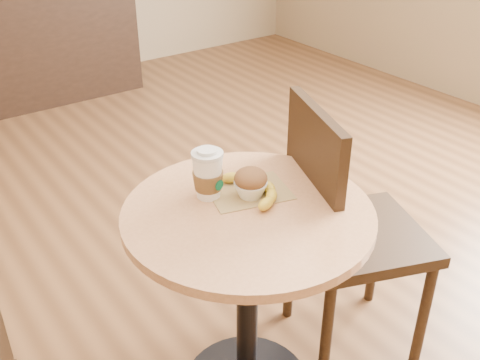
{
  "coord_description": "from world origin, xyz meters",
  "views": [
    {
      "loc": [
        -0.82,
        -1.13,
        1.63
      ],
      "look_at": [
        0.0,
        -0.0,
        0.83
      ],
      "focal_mm": 42.0,
      "sensor_mm": 36.0,
      "label": 1
    }
  ],
  "objects_px": {
    "cafe_table": "(248,265)",
    "coffee_cup": "(208,176)",
    "chair_right": "(343,226)",
    "banana": "(255,187)",
    "muffin": "(251,183)"
  },
  "relations": [
    {
      "from": "coffee_cup",
      "to": "banana",
      "type": "relative_size",
      "value": 0.63
    },
    {
      "from": "chair_right",
      "to": "coffee_cup",
      "type": "relative_size",
      "value": 6.25
    },
    {
      "from": "banana",
      "to": "chair_right",
      "type": "bearing_deg",
      "value": -6.57
    },
    {
      "from": "banana",
      "to": "coffee_cup",
      "type": "bearing_deg",
      "value": 158.56
    },
    {
      "from": "coffee_cup",
      "to": "muffin",
      "type": "distance_m",
      "value": 0.13
    },
    {
      "from": "cafe_table",
      "to": "coffee_cup",
      "type": "distance_m",
      "value": 0.31
    },
    {
      "from": "cafe_table",
      "to": "chair_right",
      "type": "height_order",
      "value": "chair_right"
    },
    {
      "from": "banana",
      "to": "muffin",
      "type": "bearing_deg",
      "value": -156.15
    },
    {
      "from": "coffee_cup",
      "to": "banana",
      "type": "bearing_deg",
      "value": -41.35
    },
    {
      "from": "chair_right",
      "to": "muffin",
      "type": "height_order",
      "value": "chair_right"
    },
    {
      "from": "coffee_cup",
      "to": "cafe_table",
      "type": "bearing_deg",
      "value": -81.2
    },
    {
      "from": "cafe_table",
      "to": "coffee_cup",
      "type": "height_order",
      "value": "coffee_cup"
    },
    {
      "from": "muffin",
      "to": "coffee_cup",
      "type": "bearing_deg",
      "value": 143.54
    },
    {
      "from": "cafe_table",
      "to": "muffin",
      "type": "distance_m",
      "value": 0.26
    },
    {
      "from": "coffee_cup",
      "to": "muffin",
      "type": "height_order",
      "value": "coffee_cup"
    }
  ]
}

